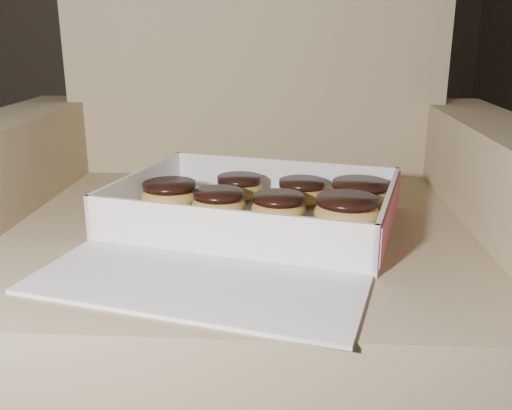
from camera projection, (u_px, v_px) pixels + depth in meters
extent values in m
cube|color=#93835E|center=(243.00, 337.00, 0.92)|extent=(0.70, 0.70, 0.41)
cube|color=#93835E|center=(255.00, 37.00, 1.09)|extent=(0.70, 0.14, 0.51)
cube|color=#93835E|center=(7.00, 293.00, 0.92)|extent=(0.12, 0.70, 0.55)
cube|color=#93835E|center=(490.00, 306.00, 0.88)|extent=(0.12, 0.70, 0.55)
cube|color=white|center=(256.00, 221.00, 0.83)|extent=(0.44, 0.37, 0.01)
cube|color=white|center=(282.00, 176.00, 0.94)|extent=(0.37, 0.10, 0.06)
cube|color=white|center=(221.00, 231.00, 0.69)|extent=(0.37, 0.10, 0.06)
cube|color=white|center=(140.00, 189.00, 0.87)|extent=(0.08, 0.28, 0.06)
cube|color=white|center=(388.00, 212.00, 0.76)|extent=(0.08, 0.28, 0.06)
cube|color=#C95171|center=(391.00, 212.00, 0.76)|extent=(0.07, 0.27, 0.05)
cube|color=white|center=(195.00, 284.00, 0.63)|extent=(0.40, 0.25, 0.01)
ellipsoid|color=gold|center=(347.00, 214.00, 0.77)|extent=(0.09, 0.09, 0.04)
cylinder|color=black|center=(347.00, 200.00, 0.77)|extent=(0.08, 0.08, 0.01)
ellipsoid|color=gold|center=(302.00, 193.00, 0.88)|extent=(0.08, 0.08, 0.04)
cylinder|color=black|center=(302.00, 183.00, 0.88)|extent=(0.07, 0.07, 0.01)
ellipsoid|color=gold|center=(170.00, 197.00, 0.86)|extent=(0.09, 0.09, 0.04)
cylinder|color=black|center=(169.00, 185.00, 0.85)|extent=(0.08, 0.08, 0.01)
ellipsoid|color=gold|center=(219.00, 205.00, 0.82)|extent=(0.08, 0.08, 0.04)
cylinder|color=black|center=(219.00, 194.00, 0.82)|extent=(0.07, 0.07, 0.01)
ellipsoid|color=gold|center=(360.00, 196.00, 0.85)|extent=(0.09, 0.09, 0.04)
cylinder|color=black|center=(360.00, 184.00, 0.85)|extent=(0.08, 0.08, 0.01)
ellipsoid|color=gold|center=(279.00, 209.00, 0.80)|extent=(0.08, 0.08, 0.04)
cylinder|color=black|center=(279.00, 198.00, 0.80)|extent=(0.07, 0.07, 0.01)
ellipsoid|color=gold|center=(239.00, 189.00, 0.91)|extent=(0.08, 0.08, 0.04)
cylinder|color=black|center=(239.00, 179.00, 0.90)|extent=(0.07, 0.07, 0.01)
ellipsoid|color=black|center=(293.00, 255.00, 0.68)|extent=(0.01, 0.01, 0.00)
ellipsoid|color=black|center=(230.00, 218.00, 0.82)|extent=(0.01, 0.01, 0.00)
ellipsoid|color=black|center=(194.00, 213.00, 0.84)|extent=(0.01, 0.01, 0.00)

